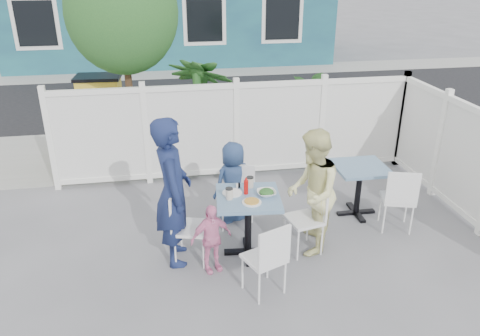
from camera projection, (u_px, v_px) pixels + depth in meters
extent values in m
plane|color=slate|center=(261.00, 256.00, 5.79)|extent=(80.00, 80.00, 0.00)
cube|color=gray|center=(220.00, 146.00, 9.21)|extent=(24.00, 2.60, 0.01)
cube|color=black|center=(201.00, 97.00, 12.55)|extent=(24.00, 5.00, 0.01)
cube|color=gray|center=(192.00, 72.00, 15.34)|extent=(24.00, 1.60, 0.01)
cube|color=black|center=(93.00, 22.00, 14.60)|extent=(1.20, 0.04, 1.40)
cube|color=black|center=(220.00, 20.00, 15.23)|extent=(1.20, 0.04, 1.40)
cube|color=white|center=(236.00, 130.00, 7.64)|extent=(5.80, 0.04, 1.40)
cube|color=white|center=(236.00, 86.00, 7.34)|extent=(5.86, 0.08, 0.08)
cube|color=white|center=(236.00, 172.00, 7.95)|extent=(5.86, 0.08, 0.12)
cube|color=white|center=(464.00, 161.00, 6.47)|extent=(0.04, 3.60, 1.40)
cube|color=white|center=(475.00, 109.00, 6.17)|extent=(0.08, 3.66, 0.08)
cube|color=white|center=(454.00, 209.00, 6.78)|extent=(0.08, 3.66, 0.12)
cylinder|color=#382316|center=(130.00, 98.00, 8.03)|extent=(0.12, 0.12, 2.40)
ellipsoid|color=#215022|center=(122.00, 12.00, 7.46)|extent=(1.80, 1.62, 1.98)
cube|color=gold|center=(102.00, 116.00, 8.77)|extent=(0.78, 0.58, 1.39)
imported|color=#215022|center=(203.00, 111.00, 8.14)|extent=(1.41, 1.41, 1.91)
imported|color=#215022|center=(329.00, 119.00, 8.50)|extent=(1.51, 1.37, 1.45)
cube|color=#466491|center=(248.00, 198.00, 5.55)|extent=(0.83, 0.83, 0.04)
cylinder|color=black|center=(248.00, 226.00, 5.71)|extent=(0.09, 0.09, 0.73)
cube|color=black|center=(248.00, 251.00, 5.86)|extent=(0.60, 0.15, 0.04)
cube|color=black|center=(248.00, 251.00, 5.86)|extent=(0.15, 0.60, 0.04)
cube|color=#466491|center=(361.00, 168.00, 6.48)|extent=(0.72, 0.72, 0.04)
cylinder|color=black|center=(358.00, 191.00, 6.63)|extent=(0.08, 0.08, 0.69)
cube|color=black|center=(356.00, 212.00, 6.77)|extent=(0.56, 0.09, 0.04)
cube|color=black|center=(356.00, 212.00, 6.77)|extent=(0.09, 0.56, 0.04)
cube|color=white|center=(191.00, 228.00, 5.56)|extent=(0.49, 0.50, 0.04)
cube|color=white|center=(174.00, 209.00, 5.48)|extent=(0.13, 0.41, 0.44)
cylinder|color=white|center=(208.00, 236.00, 5.80)|extent=(0.02, 0.02, 0.44)
cylinder|color=white|center=(204.00, 253.00, 5.48)|extent=(0.02, 0.02, 0.44)
cylinder|color=white|center=(181.00, 235.00, 5.83)|extent=(0.02, 0.02, 0.44)
cylinder|color=white|center=(175.00, 251.00, 5.50)|extent=(0.02, 0.02, 0.44)
cube|color=white|center=(304.00, 220.00, 5.75)|extent=(0.47, 0.48, 0.04)
cube|color=white|center=(318.00, 199.00, 5.71)|extent=(0.11, 0.41, 0.44)
cylinder|color=white|center=(298.00, 245.00, 5.63)|extent=(0.02, 0.02, 0.44)
cylinder|color=white|center=(285.00, 231.00, 5.93)|extent=(0.02, 0.02, 0.44)
cylinder|color=white|center=(322.00, 239.00, 5.75)|extent=(0.02, 0.02, 0.44)
cylinder|color=white|center=(308.00, 226.00, 6.04)|extent=(0.02, 0.02, 0.44)
cube|color=white|center=(238.00, 200.00, 6.27)|extent=(0.51, 0.50, 0.04)
cube|color=white|center=(241.00, 179.00, 6.33)|extent=(0.37, 0.18, 0.42)
cylinder|color=white|center=(247.00, 221.00, 6.18)|extent=(0.02, 0.02, 0.42)
cylinder|color=white|center=(223.00, 218.00, 6.25)|extent=(0.02, 0.02, 0.42)
cylinder|color=white|center=(252.00, 209.00, 6.46)|extent=(0.02, 0.02, 0.42)
cylinder|color=white|center=(229.00, 207.00, 6.53)|extent=(0.02, 0.02, 0.42)
cube|color=white|center=(264.00, 258.00, 5.03)|extent=(0.51, 0.50, 0.04)
cube|color=white|center=(275.00, 248.00, 4.79)|extent=(0.38, 0.18, 0.43)
cylinder|color=white|center=(243.00, 272.00, 5.15)|extent=(0.02, 0.02, 0.43)
cylinder|color=white|center=(268.00, 262.00, 5.32)|extent=(0.02, 0.02, 0.43)
cylinder|color=white|center=(259.00, 288.00, 4.90)|extent=(0.02, 0.02, 0.43)
cylinder|color=white|center=(285.00, 277.00, 5.07)|extent=(0.02, 0.02, 0.43)
cube|color=white|center=(397.00, 199.00, 6.25)|extent=(0.51, 0.49, 0.04)
cube|color=white|center=(403.00, 189.00, 5.98)|extent=(0.40, 0.14, 0.44)
cylinder|color=white|center=(380.00, 207.00, 6.51)|extent=(0.02, 0.02, 0.44)
cylinder|color=white|center=(406.00, 208.00, 6.47)|extent=(0.02, 0.02, 0.44)
cylinder|color=white|center=(384.00, 219.00, 6.20)|extent=(0.02, 0.02, 0.44)
cylinder|color=white|center=(411.00, 220.00, 6.17)|extent=(0.02, 0.02, 0.44)
imported|color=#17214B|center=(173.00, 192.00, 5.40)|extent=(0.44, 0.67, 1.81)
imported|color=#DDD851|center=(312.00, 193.00, 5.65)|extent=(0.81, 0.92, 1.58)
imported|color=navy|center=(233.00, 182.00, 6.39)|extent=(0.66, 0.54, 1.16)
imported|color=pink|center=(211.00, 238.00, 5.38)|extent=(0.54, 0.35, 0.86)
cylinder|color=white|center=(252.00, 202.00, 5.39)|extent=(0.23, 0.23, 0.01)
cylinder|color=white|center=(232.00, 193.00, 5.60)|extent=(0.24, 0.24, 0.02)
imported|color=white|center=(266.00, 193.00, 5.56)|extent=(0.23, 0.23, 0.06)
cylinder|color=beige|center=(229.00, 194.00, 5.46)|extent=(0.09, 0.09, 0.13)
cylinder|color=beige|center=(250.00, 183.00, 5.74)|extent=(0.08, 0.08, 0.13)
cylinder|color=#B50B09|center=(246.00, 187.00, 5.57)|extent=(0.05, 0.05, 0.17)
cylinder|color=white|center=(237.00, 186.00, 5.72)|extent=(0.03, 0.03, 0.06)
cylinder|color=black|center=(239.00, 185.00, 5.74)|extent=(0.03, 0.03, 0.06)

